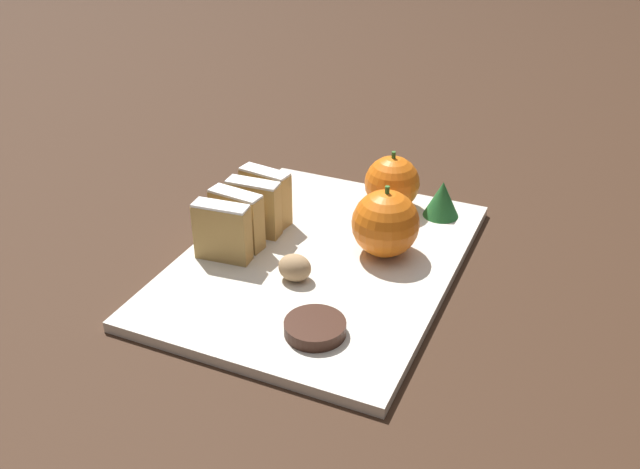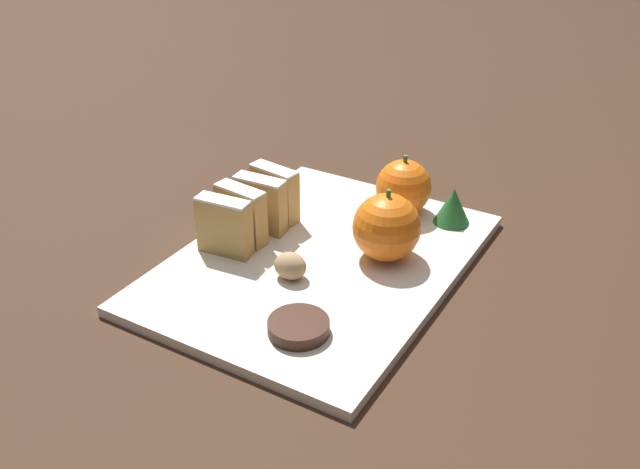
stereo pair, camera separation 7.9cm
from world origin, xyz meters
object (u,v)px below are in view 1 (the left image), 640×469
object	(u,v)px
orange_near	(392,183)
chocolate_cookie	(315,328)
orange_far	(385,224)
walnut	(295,268)

from	to	relation	value
orange_near	chocolate_cookie	world-z (taller)	orange_near
orange_far	chocolate_cookie	world-z (taller)	orange_far
chocolate_cookie	orange_near	bearing A→B (deg)	93.70
orange_near	chocolate_cookie	xyz separation A→B (m)	(0.02, -0.27, -0.03)
orange_far	chocolate_cookie	size ratio (longest dim) A/B	1.40
chocolate_cookie	walnut	bearing A→B (deg)	127.31
orange_near	orange_far	xyz separation A→B (m)	(0.03, -0.11, 0.00)
orange_far	chocolate_cookie	bearing A→B (deg)	-93.83
orange_far	orange_near	bearing A→B (deg)	105.07
orange_far	walnut	bearing A→B (deg)	-127.55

